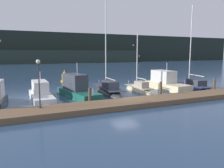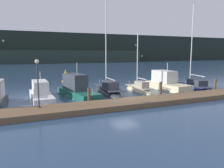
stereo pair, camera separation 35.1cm
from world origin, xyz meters
name	(u,v)px [view 2 (the right image)]	position (x,y,z in m)	size (l,w,h in m)	color
ground_plane	(125,100)	(0.00, 0.00, 0.00)	(400.00, 400.00, 0.00)	navy
dock	(136,102)	(0.00, -2.19, 0.23)	(30.21, 2.80, 0.45)	brown
mooring_pile_1	(89,96)	(-3.86, -0.54, 0.78)	(0.28, 0.28, 1.57)	#4C3D2D
mooring_pile_2	(160,90)	(3.86, -0.54, 0.85)	(0.28, 0.28, 1.70)	#4C3D2D
mooring_pile_3	(215,86)	(11.58, -0.54, 0.81)	(0.28, 0.28, 1.61)	#4C3D2D
motorboat_berth_2	(41,96)	(-7.58, 3.99, 0.33)	(2.14, 7.13, 3.25)	white
motorboat_berth_3	(77,93)	(-3.91, 3.45, 0.43)	(3.61, 7.63, 4.28)	#195647
sailboat_berth_4	(108,92)	(-0.05, 4.30, 0.16)	(2.65, 7.96, 12.16)	#2D3338
sailboat_berth_5	(139,90)	(3.88, 3.86, 0.12)	(1.71, 5.66, 7.73)	beige
motorboat_berth_6	(167,86)	(7.96, 3.79, 0.46)	(2.90, 7.40, 3.93)	beige
sailboat_berth_7	(193,87)	(11.74, 3.17, 0.12)	(3.76, 8.56, 11.58)	navy
channel_buoy	(66,77)	(-2.51, 16.53, 0.70)	(1.30, 1.30, 1.89)	gold
dock_lamppost	(38,75)	(-8.24, -1.56, 2.96)	(0.32, 0.32, 3.72)	#2D2D33
hillside_backdrop	(32,49)	(-3.11, 92.91, 6.57)	(240.00, 23.00, 14.25)	#1E2823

